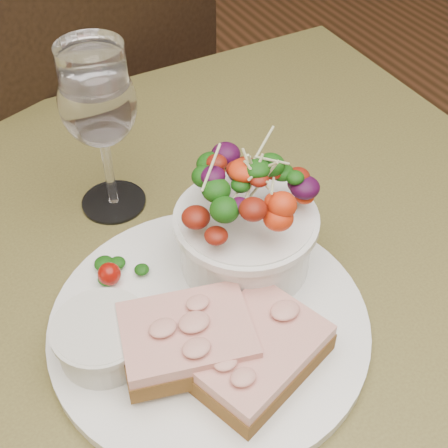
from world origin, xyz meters
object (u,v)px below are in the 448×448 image
wine_glass (99,108)px  chair_far (84,227)px  dinner_plate (209,324)px  sandwich_front (255,352)px  cafe_table (217,349)px  salad_bowl (246,217)px  ramekin (102,338)px  sandwich_back (187,338)px

wine_glass → chair_far: bearing=83.6°
dinner_plate → sandwich_front: 0.06m
chair_far → cafe_table: bearing=69.3°
sandwich_front → salad_bowl: 0.12m
dinner_plate → wine_glass: 0.23m
cafe_table → sandwich_front: (-0.02, -0.10, 0.13)m
wine_glass → ramekin: bearing=-112.7°
dinner_plate → salad_bowl: size_ratio=2.25×
chair_far → ramekin: (-0.13, -0.65, 0.49)m
salad_bowl → sandwich_front: bearing=-115.8°
cafe_table → sandwich_front: bearing=-98.9°
cafe_table → ramekin: 0.18m
chair_far → salad_bowl: 0.81m
dinner_plate → sandwich_front: bearing=-77.8°
dinner_plate → salad_bowl: salad_bowl is taller
cafe_table → chair_far: (0.01, 0.62, -0.36)m
cafe_table → chair_far: 0.72m
cafe_table → sandwich_front: size_ratio=5.90×
sandwich_back → ramekin: 0.07m
sandwich_back → wine_glass: bearing=99.4°
cafe_table → ramekin: ramekin is taller
ramekin → wine_glass: (0.08, 0.19, 0.09)m
chair_far → ramekin: bearing=58.8°
chair_far → salad_bowl: bearing=72.6°
dinner_plate → salad_bowl: 0.10m
salad_bowl → wine_glass: bearing=117.0°
sandwich_back → ramekin: sandwich_back is taller
cafe_table → salad_bowl: (0.04, 0.01, 0.17)m
ramekin → salad_bowl: size_ratio=0.60×
sandwich_front → salad_bowl: bearing=44.5°
dinner_plate → ramekin: bearing=172.7°
cafe_table → salad_bowl: salad_bowl is taller
chair_far → dinner_plate: chair_far is taller
dinner_plate → sandwich_back: bearing=-143.1°
chair_far → sandwich_front: 0.87m
sandwich_front → ramekin: ramekin is taller
chair_far → wine_glass: bearing=63.8°
cafe_table → sandwich_back: 0.16m
sandwich_back → wine_glass: wine_glass is taller
ramekin → salad_bowl: salad_bowl is taller
sandwich_front → salad_bowl: salad_bowl is taller
cafe_table → sandwich_back: (-0.06, -0.06, 0.14)m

